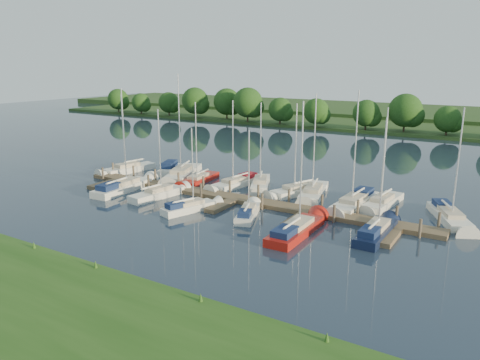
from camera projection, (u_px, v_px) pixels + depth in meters
The scene contains 24 objects.
ground at pixel (189, 223), 41.07m from camera, with size 260.00×260.00×0.00m, color #192532.
near_bank at pixel (25, 295), 27.77m from camera, with size 90.00×10.00×0.50m, color #204714.
dock at pixel (234, 200), 47.07m from camera, with size 40.00×6.00×0.40m.
mooring_pilings at pixel (239, 194), 47.90m from camera, with size 38.24×2.84×2.00m.
far_shore at pixel (397, 125), 103.06m from camera, with size 180.00×30.00×0.60m, color #214018.
distant_hill at pixel (420, 113), 123.66m from camera, with size 220.00×40.00×1.40m, color #344D21.
treeline at pixel (405, 115), 89.42m from camera, with size 145.94×9.55×8.17m.
sailboat_n_0 at pixel (127, 170), 59.91m from camera, with size 3.28×8.14×10.42m.
motorboat at pixel (169, 169), 59.88m from camera, with size 3.30×5.79×1.74m.
sailboat_n_2 at pixel (182, 175), 57.12m from camera, with size 5.29×10.10×12.89m.
sailboat_n_3 at pixel (198, 180), 54.67m from camera, with size 2.51×7.71×9.70m.
sailboat_n_4 at pixel (235, 184), 52.94m from camera, with size 2.99×8.00×10.10m.
sailboat_n_5 at pixel (260, 185), 52.57m from camera, with size 4.52×7.48×9.94m.
sailboat_n_6 at pixel (296, 192), 49.80m from camera, with size 4.30×7.70×10.04m.
sailboat_n_7 at pixel (313, 194), 49.13m from camera, with size 3.71×8.83×11.09m.
sailboat_n_8 at pixel (354, 204), 45.50m from camera, with size 2.57×9.22×11.64m.
sailboat_n_9 at pixel (382, 204), 45.64m from camera, with size 2.50×7.90×10.04m.
sailboat_n_10 at pixel (450, 218), 41.47m from camera, with size 4.89×8.00×10.43m.
sailboat_s_0 at pixel (124, 188), 51.33m from camera, with size 2.64×9.05×11.51m.
sailboat_s_1 at pixel (159, 195), 48.79m from camera, with size 2.67×7.40×9.56m.
sailboat_s_2 at pixel (190, 208), 44.18m from camera, with size 3.18×6.31×8.27m.
sailboat_s_3 at pixel (248, 213), 42.67m from camera, with size 3.31×6.31×8.20m.
sailboat_s_4 at pixel (297, 230), 38.37m from camera, with size 2.16×8.80×11.18m.
sailboat_s_5 at pixel (377, 232), 37.76m from camera, with size 1.93×7.71×10.01m.
Camera 1 is at (24.07, -30.88, 13.68)m, focal length 35.00 mm.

